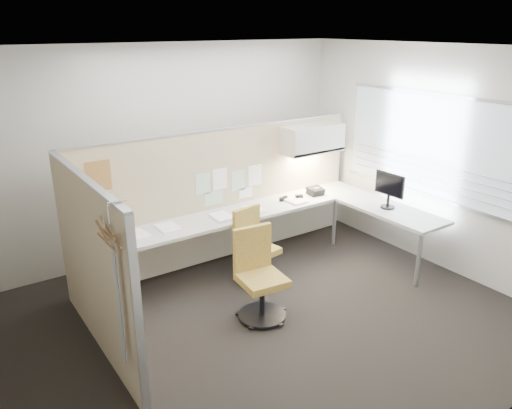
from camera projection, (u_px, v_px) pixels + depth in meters
floor at (257, 322)px, 5.35m from camera, size 5.50×4.50×0.01m
ceiling at (257, 48)px, 4.39m from camera, size 5.50×4.50×0.01m
wall_back at (161, 153)px, 6.62m from camera, size 5.50×0.02×2.80m
wall_front at (459, 296)px, 3.13m from camera, size 5.50×0.02×2.80m
wall_right at (435, 158)px, 6.33m from camera, size 0.02×4.50×2.80m
window_pane at (435, 147)px, 6.27m from camera, size 0.01×2.80×1.30m
partition_back at (222, 196)px, 6.58m from camera, size 4.10×0.06×1.75m
partition_left at (94, 267)px, 4.64m from camera, size 0.06×2.20×1.75m
desk at (266, 220)px, 6.51m from camera, size 4.00×2.07×0.73m
overhead_bin at (313, 139)px, 6.92m from camera, size 0.90×0.36×0.38m
task_light_strip at (312, 153)px, 6.99m from camera, size 0.60×0.06×0.02m
pinned_papers at (229, 184)px, 6.55m from camera, size 1.01×0.00×0.47m
poster at (99, 176)px, 5.52m from camera, size 0.28×0.00×0.35m
chair_left at (254, 249)px, 6.09m from camera, size 0.48×0.50×0.91m
chair_right at (259, 277)px, 5.33m from camera, size 0.52×0.53×0.98m
monitor at (389, 188)px, 6.47m from camera, size 0.19×0.45×0.47m
phone at (315, 191)px, 7.05m from camera, size 0.22×0.21×0.12m
stapler at (283, 199)px, 6.83m from camera, size 0.15×0.07×0.05m
tape_dispenser at (299, 197)px, 6.89m from camera, size 0.11×0.09×0.06m
coat_hook at (111, 249)px, 3.74m from camera, size 0.18×0.45×1.35m
paper_stack_0 at (137, 235)px, 5.66m from camera, size 0.26×0.32×0.03m
paper_stack_1 at (168, 228)px, 5.89m from camera, size 0.24×0.30×0.02m
paper_stack_2 at (222, 217)px, 6.21m from camera, size 0.23×0.30×0.03m
paper_stack_3 at (254, 209)px, 6.49m from camera, size 0.27×0.33×0.01m
paper_stack_4 at (295, 201)px, 6.79m from camera, size 0.24×0.31×0.02m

